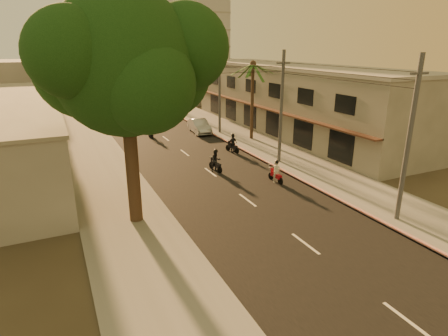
{
  "coord_description": "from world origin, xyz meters",
  "views": [
    {
      "loc": [
        -10.53,
        -17.11,
        9.34
      ],
      "look_at": [
        -0.46,
        4.54,
        1.46
      ],
      "focal_mm": 30.0,
      "sensor_mm": 36.0,
      "label": 1
    }
  ],
  "objects_px": {
    "palm_tree": "(253,68)",
    "scooter_mid_b": "(233,144)",
    "scooter_red": "(276,173)",
    "scooter_far_a": "(151,131)",
    "scooter_mid_a": "(216,161)",
    "broadleaf_tree": "(131,63)",
    "parked_car": "(199,126)"
  },
  "relations": [
    {
      "from": "palm_tree",
      "to": "scooter_far_a",
      "type": "height_order",
      "value": "palm_tree"
    },
    {
      "from": "palm_tree",
      "to": "scooter_red",
      "type": "height_order",
      "value": "palm_tree"
    },
    {
      "from": "scooter_far_a",
      "to": "scooter_mid_a",
      "type": "bearing_deg",
      "value": -81.22
    },
    {
      "from": "scooter_red",
      "to": "parked_car",
      "type": "height_order",
      "value": "scooter_red"
    },
    {
      "from": "scooter_mid_a",
      "to": "palm_tree",
      "type": "bearing_deg",
      "value": 38.94
    },
    {
      "from": "scooter_mid_b",
      "to": "scooter_red",
      "type": "bearing_deg",
      "value": -108.79
    },
    {
      "from": "scooter_far_a",
      "to": "parked_car",
      "type": "distance_m",
      "value": 5.46
    },
    {
      "from": "palm_tree",
      "to": "scooter_red",
      "type": "distance_m",
      "value": 14.34
    },
    {
      "from": "palm_tree",
      "to": "scooter_mid_b",
      "type": "xyz_separation_m",
      "value": [
        -3.95,
        -3.65,
        -6.35
      ]
    },
    {
      "from": "broadleaf_tree",
      "to": "palm_tree",
      "type": "bearing_deg",
      "value": 43.48
    },
    {
      "from": "palm_tree",
      "to": "parked_car",
      "type": "xyz_separation_m",
      "value": [
        -3.79,
        5.07,
        -6.39
      ]
    },
    {
      "from": "palm_tree",
      "to": "scooter_far_a",
      "type": "bearing_deg",
      "value": 150.76
    },
    {
      "from": "scooter_red",
      "to": "broadleaf_tree",
      "type": "bearing_deg",
      "value": -172.14
    },
    {
      "from": "parked_car",
      "to": "scooter_red",
      "type": "bearing_deg",
      "value": -87.79
    },
    {
      "from": "palm_tree",
      "to": "scooter_mid_a",
      "type": "xyz_separation_m",
      "value": [
        -7.5,
        -7.91,
        -6.34
      ]
    },
    {
      "from": "scooter_red",
      "to": "scooter_mid_a",
      "type": "distance_m",
      "value": 4.98
    },
    {
      "from": "scooter_far_a",
      "to": "parked_car",
      "type": "relative_size",
      "value": 0.34
    },
    {
      "from": "scooter_red",
      "to": "parked_car",
      "type": "bearing_deg",
      "value": 84.4
    },
    {
      "from": "palm_tree",
      "to": "scooter_red",
      "type": "xyz_separation_m",
      "value": [
        -4.61,
        -11.96,
        -6.42
      ]
    },
    {
      "from": "scooter_red",
      "to": "scooter_far_a",
      "type": "height_order",
      "value": "scooter_red"
    },
    {
      "from": "scooter_mid_b",
      "to": "scooter_far_a",
      "type": "relative_size",
      "value": 1.08
    },
    {
      "from": "scooter_mid_b",
      "to": "scooter_far_a",
      "type": "height_order",
      "value": "scooter_mid_b"
    },
    {
      "from": "scooter_red",
      "to": "scooter_mid_a",
      "type": "bearing_deg",
      "value": 122.62
    },
    {
      "from": "scooter_mid_b",
      "to": "scooter_mid_a",
      "type": "bearing_deg",
      "value": -144.04
    },
    {
      "from": "scooter_mid_b",
      "to": "parked_car",
      "type": "height_order",
      "value": "scooter_mid_b"
    },
    {
      "from": "broadleaf_tree",
      "to": "scooter_red",
      "type": "relative_size",
      "value": 7.15
    },
    {
      "from": "palm_tree",
      "to": "scooter_far_a",
      "type": "relative_size",
      "value": 5.04
    },
    {
      "from": "broadleaf_tree",
      "to": "scooter_mid_b",
      "type": "distance_m",
      "value": 16.64
    },
    {
      "from": "scooter_mid_a",
      "to": "broadleaf_tree",
      "type": "bearing_deg",
      "value": -147.7
    },
    {
      "from": "palm_tree",
      "to": "broadleaf_tree",
      "type": "bearing_deg",
      "value": -136.52
    },
    {
      "from": "palm_tree",
      "to": "scooter_red",
      "type": "bearing_deg",
      "value": -111.08
    },
    {
      "from": "scooter_far_a",
      "to": "parked_car",
      "type": "bearing_deg",
      "value": 0.03
    }
  ]
}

